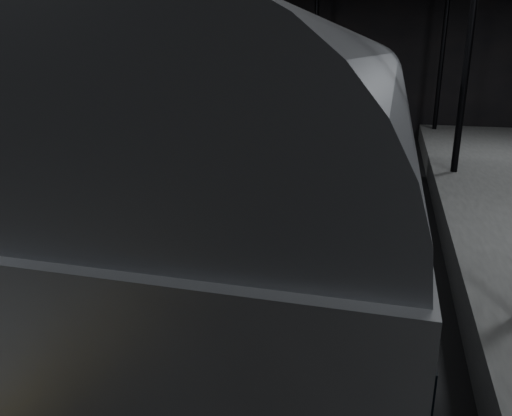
% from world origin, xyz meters
% --- Properties ---
extents(ground, '(44.00, 44.00, 0.00)m').
position_xyz_m(ground, '(0.00, 0.00, 0.00)').
color(ground, black).
rests_on(ground, ground).
extents(platform_left, '(9.00, 43.80, 1.00)m').
position_xyz_m(platform_left, '(-7.50, 0.00, 0.50)').
color(platform_left, '#4F4F4C').
rests_on(platform_left, ground).
extents(tactile_strip, '(0.50, 43.80, 0.01)m').
position_xyz_m(tactile_strip, '(-3.25, 0.00, 1.00)').
color(tactile_strip, '#90621A').
rests_on(tactile_strip, platform_left).
extents(track, '(2.40, 43.00, 0.24)m').
position_xyz_m(track, '(0.00, 0.00, 0.07)').
color(track, '#3F3328').
rests_on(track, ground).
extents(train, '(3.28, 21.94, 5.87)m').
position_xyz_m(train, '(-0.00, 0.15, 3.27)').
color(train, gray).
rests_on(train, ground).
extents(woman, '(0.65, 0.48, 1.62)m').
position_xyz_m(woman, '(-3.80, -3.10, 1.81)').
color(woman, '#93805A').
rests_on(woman, platform_left).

